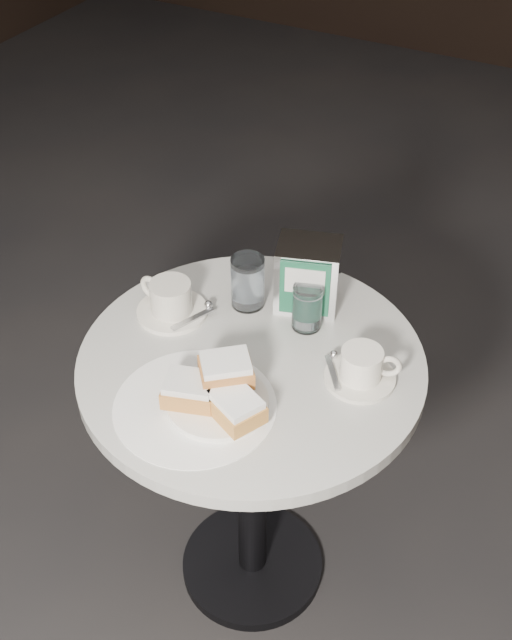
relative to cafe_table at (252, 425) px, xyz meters
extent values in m
plane|color=black|center=(0.00, 0.00, -0.55)|extent=(7.00, 7.00, 0.00)
cylinder|color=black|center=(0.00, 0.00, -0.53)|extent=(0.36, 0.36, 0.03)
cylinder|color=black|center=(0.00, 0.00, -0.18)|extent=(0.07, 0.07, 0.70)
cylinder|color=silver|center=(0.00, 0.00, 0.18)|extent=(0.70, 0.70, 0.03)
cylinder|color=white|center=(-0.03, -0.17, 0.20)|extent=(0.32, 0.32, 0.00)
cylinder|color=white|center=(0.00, -0.14, 0.21)|extent=(0.20, 0.20, 0.01)
cube|color=#C27F3B|center=(-0.04, -0.16, 0.23)|extent=(0.11, 0.10, 0.04)
cube|color=white|center=(-0.04, -0.16, 0.25)|extent=(0.11, 0.09, 0.01)
cube|color=#D08D40|center=(0.05, -0.16, 0.23)|extent=(0.12, 0.11, 0.04)
cube|color=white|center=(0.05, -0.16, 0.25)|extent=(0.11, 0.10, 0.01)
cube|color=#BB7539|center=(0.01, -0.12, 0.26)|extent=(0.12, 0.12, 0.04)
cube|color=white|center=(0.01, -0.12, 0.29)|extent=(0.11, 0.11, 0.01)
cylinder|color=white|center=(-0.22, 0.05, 0.20)|extent=(0.17, 0.17, 0.01)
cylinder|color=silver|center=(-0.22, 0.05, 0.24)|extent=(0.10, 0.10, 0.07)
cylinder|color=#8E664D|center=(-0.22, 0.05, 0.27)|extent=(0.09, 0.09, 0.00)
torus|color=silver|center=(-0.27, 0.05, 0.24)|extent=(0.06, 0.02, 0.05)
cube|color=#B0B0B5|center=(-0.16, 0.04, 0.21)|extent=(0.05, 0.10, 0.00)
sphere|color=#BABABF|center=(-0.15, 0.09, 0.21)|extent=(0.02, 0.02, 0.02)
cylinder|color=silver|center=(0.22, 0.04, 0.20)|extent=(0.18, 0.18, 0.01)
cylinder|color=white|center=(0.22, 0.04, 0.24)|extent=(0.10, 0.10, 0.06)
cylinder|color=#8F644E|center=(0.22, 0.04, 0.26)|extent=(0.10, 0.10, 0.00)
torus|color=silver|center=(0.26, 0.06, 0.24)|extent=(0.05, 0.03, 0.05)
cube|color=#BABABF|center=(0.17, 0.03, 0.21)|extent=(0.07, 0.09, 0.00)
sphere|color=silver|center=(0.15, 0.07, 0.21)|extent=(0.02, 0.02, 0.02)
cylinder|color=white|center=(-0.09, 0.15, 0.26)|extent=(0.09, 0.09, 0.12)
cylinder|color=white|center=(-0.09, 0.15, 0.25)|extent=(0.08, 0.08, 0.10)
cylinder|color=white|center=(0.06, 0.14, 0.25)|extent=(0.08, 0.08, 0.10)
cylinder|color=white|center=(0.06, 0.14, 0.24)|extent=(0.07, 0.07, 0.09)
cube|color=white|center=(0.02, 0.21, 0.27)|extent=(0.16, 0.14, 0.15)
cube|color=#1B5E40|center=(0.04, 0.16, 0.28)|extent=(0.10, 0.04, 0.13)
cube|color=silver|center=(0.04, 0.15, 0.30)|extent=(0.08, 0.03, 0.06)
camera|label=1|loc=(0.55, -1.03, 1.30)|focal=45.00mm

